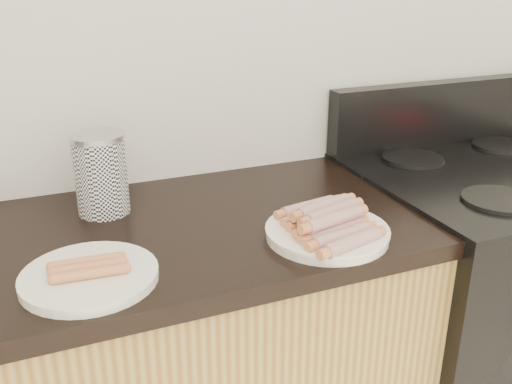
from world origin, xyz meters
name	(u,v)px	position (x,y,z in m)	size (l,w,h in m)	color
wall_back	(193,27)	(0.00, 2.00, 1.30)	(4.00, 0.04, 2.60)	silver
stove	(477,309)	(0.78, 1.68, 0.46)	(0.76, 0.65, 0.91)	black
stove_panel	(438,113)	(0.78, 1.96, 1.01)	(0.76, 0.06, 0.20)	black
burner_near_left	(499,200)	(0.61, 1.51, 0.92)	(0.18, 0.18, 0.01)	black
burner_far_left	(413,159)	(0.61, 1.84, 0.92)	(0.18, 0.18, 0.01)	black
burner_far_right	(502,146)	(0.95, 1.84, 0.92)	(0.18, 0.18, 0.01)	black
main_plate	(327,234)	(0.14, 1.51, 0.91)	(0.26, 0.26, 0.02)	white
side_plate	(90,276)	(-0.36, 1.52, 0.91)	(0.25, 0.25, 0.02)	silver
hotdog_pile	(328,221)	(0.14, 1.51, 0.94)	(0.14, 0.25, 0.06)	maroon
plain_sausages	(88,267)	(-0.36, 1.52, 0.93)	(0.13, 0.08, 0.02)	#DE7240
canister	(101,174)	(-0.29, 1.83, 1.00)	(0.12, 0.12, 0.19)	white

